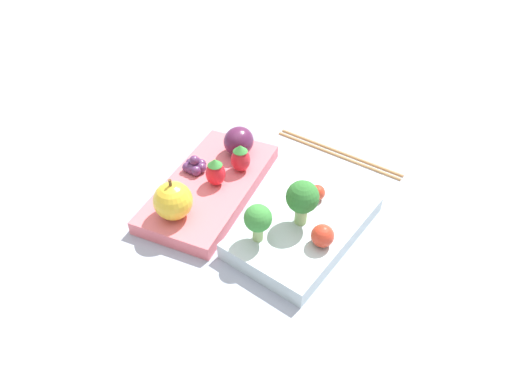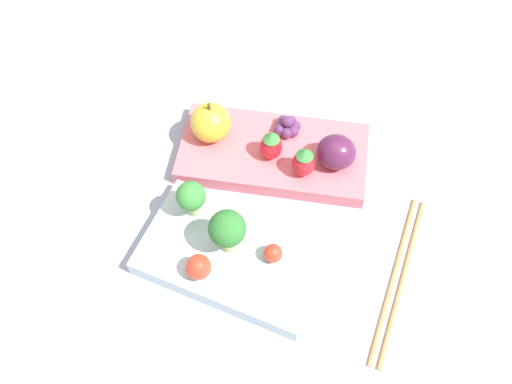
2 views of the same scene
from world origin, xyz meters
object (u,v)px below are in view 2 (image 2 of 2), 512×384
plum (336,152)px  chopsticks_pair (398,277)px  cherry_tomato_1 (273,253)px  strawberry_1 (304,162)px  bento_box_fruit (276,154)px  broccoli_floret_1 (227,230)px  apple (211,122)px  grape_cluster (287,126)px  broccoli_floret_0 (191,197)px  strawberry_0 (267,144)px  bento_box_savoury (234,256)px  cherry_tomato_0 (198,267)px

plum → chopsticks_pair: plum is taller
cherry_tomato_1 → chopsticks_pair: cherry_tomato_1 is taller
strawberry_1 → bento_box_fruit: bearing=-28.3°
broccoli_floret_1 → apple: bearing=-62.4°
strawberry_1 → grape_cluster: 0.07m
broccoli_floret_0 → plum: 0.18m
strawberry_0 → plum: 0.08m
cherry_tomato_1 → apple: apple is taller
bento_box_fruit → cherry_tomato_1: (-0.04, 0.14, 0.02)m
plum → grape_cluster: bearing=-22.7°
bento_box_savoury → broccoli_floret_0: broccoli_floret_0 is taller
apple → grape_cluster: bearing=-157.1°
bento_box_savoury → bento_box_fruit: size_ratio=0.84×
bento_box_savoury → apple: 0.17m
bento_box_savoury → cherry_tomato_1: cherry_tomato_1 is taller
plum → bento_box_savoury: bearing=63.9°
cherry_tomato_0 → grape_cluster: 0.22m
broccoli_floret_1 → strawberry_1: size_ratio=1.45×
bento_box_fruit → grape_cluster: (-0.00, -0.03, 0.02)m
strawberry_1 → grape_cluster: strawberry_1 is taller
bento_box_savoury → broccoli_floret_0: (0.06, -0.03, 0.04)m
broccoli_floret_0 → broccoli_floret_1: (-0.05, 0.03, 0.01)m
broccoli_floret_1 → strawberry_0: broccoli_floret_1 is taller
cherry_tomato_0 → strawberry_1: (-0.07, -0.16, 0.00)m
cherry_tomato_0 → bento_box_savoury: bearing=-126.2°
broccoli_floret_0 → strawberry_1: size_ratio=1.20×
grape_cluster → bento_box_savoury: bearing=88.1°
grape_cluster → chopsticks_pair: size_ratio=0.16×
apple → chopsticks_pair: 0.28m
cherry_tomato_1 → broccoli_floret_0: bearing=-14.3°
cherry_tomato_1 → strawberry_1: strawberry_1 is taller
broccoli_floret_0 → apple: size_ratio=0.87×
broccoli_floret_0 → cherry_tomato_0: (-0.03, 0.07, -0.02)m
cherry_tomato_0 → plum: 0.21m
broccoli_floret_0 → chopsticks_pair: size_ratio=0.24×
broccoli_floret_1 → cherry_tomato_1: 0.06m
bento_box_fruit → strawberry_0: 0.03m
bento_box_savoury → chopsticks_pair: bento_box_savoury is taller
broccoli_floret_1 → grape_cluster: broccoli_floret_1 is taller
broccoli_floret_0 → strawberry_0: (-0.05, -0.10, -0.01)m
bento_box_fruit → cherry_tomato_0: bearing=81.4°
broccoli_floret_1 → apple: 0.16m
strawberry_0 → grape_cluster: strawberry_0 is taller
strawberry_0 → chopsticks_pair: strawberry_0 is taller
bento_box_savoury → plum: plum is taller
cherry_tomato_0 → cherry_tomato_1: bearing=-148.8°
cherry_tomato_1 → plum: size_ratio=0.45×
broccoli_floret_1 → chopsticks_pair: size_ratio=0.29×
bento_box_savoury → bento_box_fruit: bearing=-90.7°
broccoli_floret_0 → cherry_tomato_0: 0.08m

